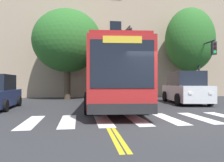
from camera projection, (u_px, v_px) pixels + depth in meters
ground_plane at (163, 124)px, 7.48m from camera, size 120.00×120.00×0.00m
crosswalk at (153, 119)px, 8.53m from camera, size 9.73×3.01×0.01m
lane_line_yellow_inner at (91, 96)px, 22.16m from camera, size 0.12×36.00×0.01m
lane_line_yellow_outer at (93, 96)px, 22.18m from camera, size 0.12×36.00×0.01m
city_bus at (112, 77)px, 13.54m from camera, size 3.53×12.47×3.27m
car_white_far_lane at (185, 88)px, 14.89m from camera, size 2.64×5.14×2.15m
traffic_light_near_corner at (205, 59)px, 18.07m from camera, size 0.40×2.67×5.13m
traffic_light_overhead at (124, 51)px, 17.59m from camera, size 0.35×3.13×5.95m
street_tree_curbside_large at (190, 40)px, 20.21m from camera, size 5.63×5.34×8.32m
street_tree_curbside_small at (67, 41)px, 18.49m from camera, size 6.19×5.72×7.61m
building_facade at (110, 41)px, 25.56m from camera, size 34.66×8.70×12.67m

